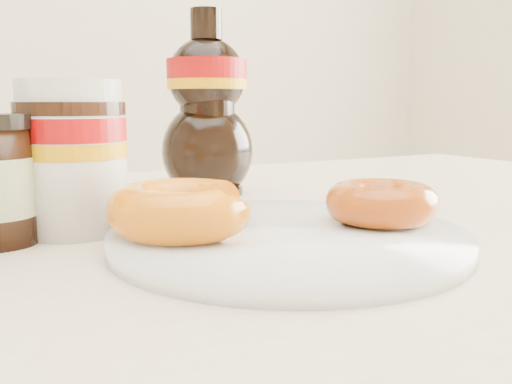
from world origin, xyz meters
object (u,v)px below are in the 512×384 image
plate (288,238)px  nutella_jar (72,151)px  donut_whole (381,202)px  syrup_bottle (207,104)px  dining_table (243,326)px  donut_bitten (181,209)px

plate → nutella_jar: size_ratio=2.13×
donut_whole → syrup_bottle: size_ratio=0.42×
nutella_jar → syrup_bottle: bearing=35.5°
dining_table → nutella_jar: (-0.12, 0.07, 0.15)m
donut_whole → nutella_jar: size_ratio=0.71×
donut_bitten → donut_whole: donut_bitten is taller
plate → donut_bitten: (-0.08, 0.02, 0.02)m
donut_whole → syrup_bottle: (-0.03, 0.27, 0.08)m
dining_table → donut_whole: size_ratio=15.75×
dining_table → syrup_bottle: bearing=74.0°
dining_table → plate: size_ratio=5.23×
plate → syrup_bottle: syrup_bottle is taller
dining_table → plate: (0.01, -0.06, 0.09)m
donut_bitten → plate: bearing=-29.9°
dining_table → nutella_jar: bearing=151.3°
donut_bitten → donut_whole: (0.16, -0.04, -0.00)m
donut_whole → dining_table: bearing=139.6°
nutella_jar → dining_table: bearing=-28.7°
nutella_jar → syrup_bottle: (0.18, 0.13, 0.04)m
dining_table → plate: plate is taller
donut_whole → nutella_jar: (-0.21, 0.14, 0.04)m
donut_whole → nutella_jar: 0.26m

